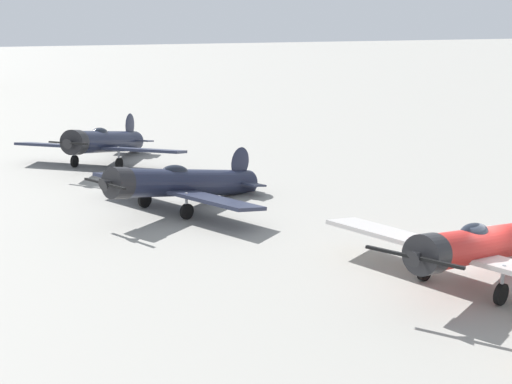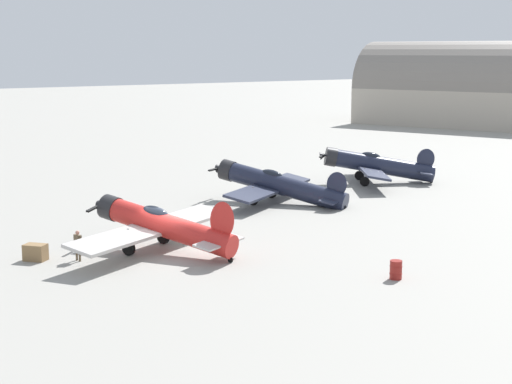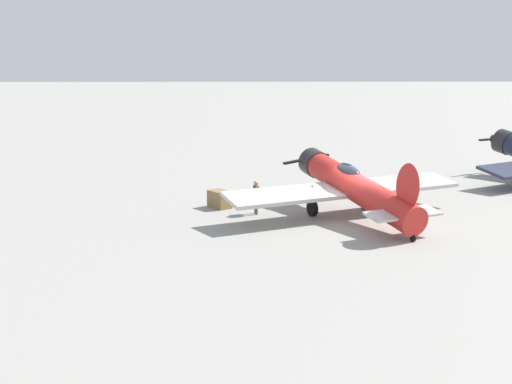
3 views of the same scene
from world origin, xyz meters
The scene contains 4 objects.
ground_plane centered at (0.00, 0.00, 0.00)m, with size 400.00×400.00×0.00m, color gray.
airplane_foreground centered at (0.21, -0.46, 1.54)m, with size 12.08×9.83×3.34m.
airplane_mid_apron centered at (-13.79, -8.40, 1.35)m, with size 10.63×10.21×3.29m.
airplane_far_line centered at (-25.85, -10.84, 1.56)m, with size 9.55×10.74×3.09m.
Camera 1 is at (20.04, -16.52, 10.07)m, focal length 47.66 mm.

